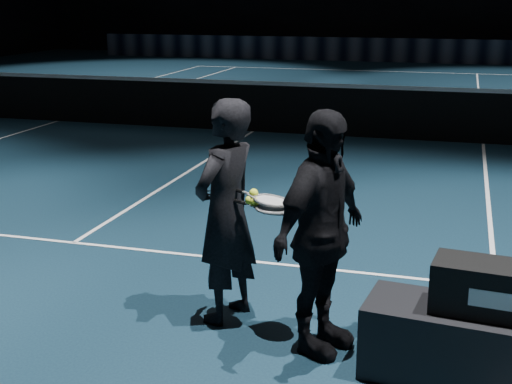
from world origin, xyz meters
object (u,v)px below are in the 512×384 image
player_bench (495,350)px  racket_lower (274,209)px  racket_upper (272,201)px  racket_bag (501,290)px  tennis_balls (253,199)px  player_a (226,212)px  player_b (321,234)px

player_bench → racket_lower: racket_lower is taller
player_bench → racket_upper: size_ratio=2.45×
player_bench → racket_lower: bearing=174.7°
player_bench → racket_upper: bearing=173.0°
racket_bag → tennis_balls: bearing=173.5°
racket_bag → racket_lower: bearing=174.7°
player_bench → racket_bag: size_ratio=2.00×
player_bench → player_a: 2.12m
racket_bag → tennis_balls: 1.81m
tennis_balls → player_b: bearing=-22.0°
player_bench → player_a: (-1.97, 0.49, 0.61)m
player_b → player_a: bearing=89.8°
racket_upper → tennis_balls: bearing=-170.4°
racket_lower → racket_bag: bearing=9.7°
player_a → player_b: 0.85m
tennis_balls → player_a: bearing=159.6°
player_b → racket_upper: 0.48m
racket_bag → player_b: player_b is taller
player_bench → player_b: bearing=177.9°
player_a → tennis_balls: player_a is taller
racket_bag → player_b: size_ratio=0.48×
player_a → tennis_balls: size_ratio=14.39×
player_b → racket_lower: 0.41m
racket_bag → racket_lower: 1.62m
player_a → player_bench: bearing=94.7°
player_b → racket_bag: bearing=-77.3°
racket_lower → tennis_balls: size_ratio=5.67×
player_a → racket_upper: 0.43m
player_a → tennis_balls: 0.30m
racket_upper → racket_bag: bearing=4.0°
player_bench → racket_bag: (0.00, 0.00, 0.42)m
tennis_balls → player_bench: bearing=-13.1°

